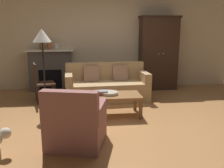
# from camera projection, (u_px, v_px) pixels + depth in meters

# --- Properties ---
(ground_plane) EXTENTS (9.60, 9.60, 0.00)m
(ground_plane) POSITION_uv_depth(u_px,v_px,m) (119.00, 117.00, 4.81)
(ground_plane) COLOR #B27A47
(back_wall) EXTENTS (7.20, 0.10, 2.80)m
(back_wall) POSITION_uv_depth(u_px,v_px,m) (107.00, 38.00, 6.97)
(back_wall) COLOR beige
(back_wall) RESTS_ON ground
(fireplace) EXTENTS (1.26, 0.48, 1.12)m
(fireplace) POSITION_uv_depth(u_px,v_px,m) (51.00, 70.00, 6.74)
(fireplace) COLOR #4C4947
(fireplace) RESTS_ON ground
(armoire) EXTENTS (1.06, 0.57, 2.00)m
(armoire) POSITION_uv_depth(u_px,v_px,m) (158.00, 53.00, 6.90)
(armoire) COLOR #382319
(armoire) RESTS_ON ground
(couch) EXTENTS (1.96, 0.95, 0.86)m
(couch) POSITION_uv_depth(u_px,v_px,m) (107.00, 87.00, 5.90)
(couch) COLOR tan
(couch) RESTS_ON ground
(coffee_table) EXTENTS (1.10, 0.60, 0.42)m
(coffee_table) POSITION_uv_depth(u_px,v_px,m) (112.00, 97.00, 4.80)
(coffee_table) COLOR olive
(coffee_table) RESTS_ON ground
(fruit_bowl) EXTENTS (0.33, 0.33, 0.05)m
(fruit_bowl) POSITION_uv_depth(u_px,v_px,m) (109.00, 93.00, 4.79)
(fruit_bowl) COLOR beige
(fruit_bowl) RESTS_ON coffee_table
(book_stack) EXTENTS (0.26, 0.19, 0.08)m
(book_stack) POSITION_uv_depth(u_px,v_px,m) (101.00, 93.00, 4.76)
(book_stack) COLOR #B73833
(book_stack) RESTS_ON coffee_table
(mantel_vase_bronze) EXTENTS (0.15, 0.15, 0.20)m
(mantel_vase_bronze) POSITION_uv_depth(u_px,v_px,m) (42.00, 46.00, 6.56)
(mantel_vase_bronze) COLOR olive
(mantel_vase_bronze) RESTS_ON fireplace
(mantel_vase_terracotta) EXTENTS (0.13, 0.13, 0.22)m
(mantel_vase_terracotta) POSITION_uv_depth(u_px,v_px,m) (49.00, 45.00, 6.58)
(mantel_vase_terracotta) COLOR #A86042
(mantel_vase_terracotta) RESTS_ON fireplace
(mantel_vase_cream) EXTENTS (0.11, 0.11, 0.16)m
(mantel_vase_cream) POSITION_uv_depth(u_px,v_px,m) (56.00, 46.00, 6.61)
(mantel_vase_cream) COLOR beige
(mantel_vase_cream) RESTS_ON fireplace
(armchair_near_left) EXTENTS (0.93, 0.93, 0.88)m
(armchair_near_left) POSITION_uv_depth(u_px,v_px,m) (76.00, 125.00, 3.55)
(armchair_near_left) COLOR #935B56
(armchair_near_left) RESTS_ON ground
(side_chair_wooden) EXTENTS (0.54, 0.54, 0.90)m
(side_chair_wooden) POSITION_uv_depth(u_px,v_px,m) (40.00, 80.00, 5.66)
(side_chair_wooden) COLOR #382319
(side_chair_wooden) RESTS_ON ground
(floor_lamp) EXTENTS (0.36, 0.36, 1.66)m
(floor_lamp) POSITION_uv_depth(u_px,v_px,m) (42.00, 40.00, 4.84)
(floor_lamp) COLOR black
(floor_lamp) RESTS_ON ground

